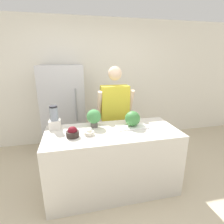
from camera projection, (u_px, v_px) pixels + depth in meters
name	position (u px, v px, depth m)	size (l,w,h in m)	color
ground_plane	(119.00, 207.00, 2.22)	(14.00, 14.00, 0.00)	beige
wall_back	(95.00, 83.00, 3.79)	(8.00, 0.06, 2.60)	white
counter_island	(113.00, 160.00, 2.45)	(1.76, 0.77, 0.89)	beige
refrigerator	(64.00, 110.00, 3.42)	(0.78, 0.71, 1.69)	#B7B7BC
person	(115.00, 116.00, 2.96)	(0.60, 0.27, 1.69)	gray
cutting_board	(132.00, 127.00, 2.44)	(0.43, 0.22, 0.01)	white
watermelon	(133.00, 119.00, 2.42)	(0.21, 0.21, 0.21)	#3D7F3D
bowl_cherries	(73.00, 133.00, 2.12)	(0.16, 0.16, 0.13)	#2D231E
bowl_cream	(89.00, 133.00, 2.18)	(0.12, 0.12, 0.08)	beige
blender	(54.00, 119.00, 2.36)	(0.15, 0.15, 0.32)	silver
potted_plant	(94.00, 117.00, 2.41)	(0.20, 0.20, 0.25)	#514C47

